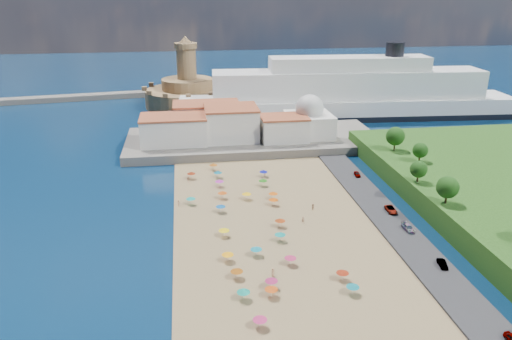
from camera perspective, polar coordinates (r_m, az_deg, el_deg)
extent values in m
plane|color=#071938|center=(112.84, -0.16, -8.32)|extent=(700.00, 700.00, 0.00)
cube|color=#59544C|center=(180.51, -0.34, 3.42)|extent=(90.00, 36.00, 3.00)
cube|color=#59544C|center=(212.68, -7.58, 5.78)|extent=(18.00, 70.00, 2.40)
cube|color=silver|center=(173.41, -9.38, 4.49)|extent=(22.00, 14.00, 9.00)
cube|color=silver|center=(175.77, -2.84, 5.30)|extent=(18.00, 16.00, 11.00)
cube|color=silver|center=(174.93, 3.19, 4.71)|extent=(16.00, 12.00, 8.00)
cube|color=silver|center=(186.94, -5.66, 5.98)|extent=(24.00, 14.00, 10.00)
cube|color=silver|center=(180.89, 6.06, 5.15)|extent=(16.00, 16.00, 8.00)
sphere|color=silver|center=(179.41, 6.13, 7.00)|extent=(10.00, 10.00, 10.00)
cylinder|color=silver|center=(178.58, 6.18, 8.19)|extent=(1.20, 1.20, 1.60)
cylinder|color=#A47C52|center=(241.24, -7.77, 8.20)|extent=(40.00, 40.00, 8.00)
cylinder|color=#A47C52|center=(239.98, -7.85, 9.71)|extent=(24.00, 24.00, 5.00)
cylinder|color=#A47C52|center=(238.43, -7.96, 11.96)|extent=(9.00, 9.00, 14.00)
cylinder|color=#A47C52|center=(237.39, -8.06, 13.91)|extent=(10.40, 10.40, 2.40)
cone|color=#A47C52|center=(237.11, -8.09, 14.56)|extent=(6.00, 6.00, 3.00)
cube|color=black|center=(222.60, 10.25, 6.28)|extent=(146.39, 30.21, 2.34)
cube|color=white|center=(221.87, 10.30, 7.08)|extent=(145.37, 29.75, 8.66)
cube|color=white|center=(219.82, 10.46, 9.64)|extent=(116.32, 24.18, 11.55)
cube|color=white|center=(218.42, 10.61, 11.87)|extent=(68.05, 17.47, 5.77)
cylinder|color=black|center=(223.53, 15.60, 13.17)|extent=(7.70, 7.70, 5.77)
cylinder|color=gray|center=(133.35, -1.07, -3.01)|extent=(0.07, 0.07, 2.00)
cone|color=yellow|center=(132.99, -1.08, -2.65)|extent=(2.50, 2.50, 0.60)
cylinder|color=gray|center=(96.61, 1.77, -12.86)|extent=(0.07, 0.07, 2.00)
cone|color=#A22256|center=(96.12, 1.77, -12.41)|extent=(2.50, 2.50, 0.60)
cylinder|color=gray|center=(148.92, 0.86, -0.44)|extent=(0.07, 0.07, 2.00)
cone|color=#0B1198|center=(148.60, 0.86, -0.11)|extent=(2.50, 2.50, 0.60)
cylinder|color=gray|center=(103.90, 3.95, -10.30)|extent=(0.07, 0.07, 2.00)
cone|color=#B42657|center=(103.45, 3.96, -9.87)|extent=(2.50, 2.50, 0.60)
cylinder|color=gray|center=(100.32, 9.84, -11.80)|extent=(0.07, 0.07, 2.00)
cone|color=maroon|center=(99.85, 9.87, -11.37)|extent=(2.50, 2.50, 0.60)
cylinder|color=gray|center=(94.30, 1.76, -13.78)|extent=(0.07, 0.07, 2.00)
cone|color=#D04C10|center=(93.79, 1.76, -13.33)|extent=(2.50, 2.50, 0.60)
cylinder|color=gray|center=(129.92, 2.00, -3.67)|extent=(0.07, 0.07, 2.00)
cone|color=#D25109|center=(129.56, 2.00, -3.31)|extent=(2.50, 2.50, 0.60)
cylinder|color=gray|center=(118.87, 2.77, -6.09)|extent=(0.07, 0.07, 2.00)
cone|color=#96340D|center=(118.47, 2.77, -5.70)|extent=(2.50, 2.50, 0.60)
cylinder|color=gray|center=(126.29, -4.06, -4.45)|extent=(0.07, 0.07, 2.00)
cone|color=#0B5098|center=(125.91, -4.07, -4.08)|extent=(2.50, 2.50, 0.60)
cylinder|color=gray|center=(131.50, -7.46, -3.54)|extent=(0.07, 0.07, 2.00)
cone|color=#109388|center=(131.14, -7.47, -3.18)|extent=(2.50, 2.50, 0.60)
cylinder|color=gray|center=(142.17, 0.79, -1.48)|extent=(0.07, 0.07, 2.00)
cone|color=#1D6D13|center=(141.84, 0.80, -1.14)|extent=(2.50, 2.50, 0.60)
cylinder|color=gray|center=(105.03, -3.25, -9.92)|extent=(0.07, 0.07, 2.00)
cone|color=#FFA40B|center=(104.58, -3.26, -9.49)|extent=(2.50, 2.50, 0.60)
cylinder|color=gray|center=(99.45, -2.21, -11.80)|extent=(0.07, 0.07, 2.00)
cone|color=#91490D|center=(98.97, -2.22, -11.35)|extent=(2.50, 2.50, 0.60)
cylinder|color=gray|center=(133.61, 1.98, -2.97)|extent=(0.07, 0.07, 2.00)
cone|color=#D2560B|center=(133.26, 1.99, -2.61)|extent=(2.50, 2.50, 0.60)
cylinder|color=gray|center=(148.71, -7.40, -0.64)|extent=(0.07, 0.07, 2.00)
cone|color=maroon|center=(148.39, -7.42, -0.32)|extent=(2.50, 2.50, 0.60)
cylinder|color=gray|center=(96.60, 10.98, -13.27)|extent=(0.07, 0.07, 2.00)
cone|color=#0E7582|center=(96.11, 11.01, -12.83)|extent=(2.50, 2.50, 0.60)
cylinder|color=gray|center=(134.19, -3.86, -2.90)|extent=(0.07, 0.07, 2.00)
cone|color=#C74C0F|center=(133.84, -3.87, -2.54)|extent=(2.50, 2.50, 0.60)
cylinder|color=gray|center=(112.64, 2.77, -7.67)|extent=(0.07, 0.07, 2.00)
cone|color=#0E8680|center=(112.22, 2.77, -7.27)|extent=(2.50, 2.50, 0.60)
cylinder|color=gray|center=(106.78, 0.03, -9.34)|extent=(0.07, 0.07, 2.00)
cone|color=#108095|center=(106.34, 0.03, -8.91)|extent=(2.50, 2.50, 0.60)
cylinder|color=gray|center=(93.57, -1.45, -14.08)|extent=(0.07, 0.07, 2.00)
cone|color=#0F8D76|center=(93.06, -1.45, -13.63)|extent=(2.50, 2.50, 0.60)
cylinder|color=gray|center=(87.10, 0.45, -17.05)|extent=(0.07, 0.07, 2.00)
cone|color=#BF2964|center=(86.56, 0.45, -16.58)|extent=(2.50, 2.50, 0.60)
cylinder|color=gray|center=(155.01, -4.88, 0.34)|extent=(0.07, 0.07, 2.00)
cone|color=#974A0D|center=(154.71, -4.89, 0.65)|extent=(2.50, 2.50, 0.60)
cylinder|color=gray|center=(114.57, -3.67, -7.18)|extent=(0.07, 0.07, 2.00)
cone|color=yellow|center=(114.15, -3.68, -6.78)|extent=(2.50, 2.50, 0.60)
cylinder|color=gray|center=(148.65, -4.37, -0.54)|extent=(0.07, 0.07, 2.00)
cone|color=#0D677F|center=(148.33, -4.38, -0.21)|extent=(2.50, 2.50, 0.60)
cylinder|color=gray|center=(142.08, -4.21, -1.55)|extent=(0.07, 0.07, 2.00)
cone|color=#B627A9|center=(141.74, -4.21, -1.21)|extent=(2.50, 2.50, 0.60)
imported|color=tan|center=(149.88, 1.02, -0.34)|extent=(1.30, 1.29, 1.80)
imported|color=tan|center=(100.30, 1.94, -11.58)|extent=(0.99, 0.82, 1.74)
imported|color=tan|center=(130.90, -8.82, -3.77)|extent=(1.17, 1.36, 1.83)
imported|color=tan|center=(121.16, 5.40, -5.69)|extent=(0.69, 0.52, 1.73)
imported|color=tan|center=(146.15, -7.75, -1.07)|extent=(1.18, 0.82, 1.87)
imported|color=tan|center=(128.16, 6.53, -4.22)|extent=(0.61, 1.63, 1.73)
imported|color=gray|center=(151.56, 11.50, -0.45)|extent=(1.88, 3.83, 1.26)
imported|color=gray|center=(121.68, 17.01, -6.32)|extent=(2.11, 4.61, 1.31)
imported|color=gray|center=(129.91, 15.17, -4.37)|extent=(2.45, 4.89, 1.33)
imported|color=gray|center=(109.19, 20.54, -10.01)|extent=(1.90, 3.92, 1.24)
cylinder|color=#382314|center=(125.16, 20.90, -2.96)|extent=(0.50, 0.50, 2.92)
sphere|color=#14380F|center=(124.21, 21.05, -1.85)|extent=(5.25, 5.25, 5.25)
cylinder|color=#382314|center=(136.38, 17.99, -0.79)|extent=(0.50, 0.50, 2.49)
sphere|color=#14380F|center=(135.62, 18.09, 0.09)|extent=(4.48, 4.48, 4.48)
cylinder|color=#382314|center=(152.27, 18.18, 1.38)|extent=(0.50, 0.50, 2.47)
sphere|color=#14380F|center=(151.60, 18.27, 2.17)|extent=(4.44, 4.44, 4.44)
cylinder|color=#382314|center=(160.57, 15.55, 2.76)|extent=(0.50, 0.50, 3.20)
sphere|color=#14380F|center=(159.75, 15.64, 3.74)|extent=(5.75, 5.75, 5.75)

